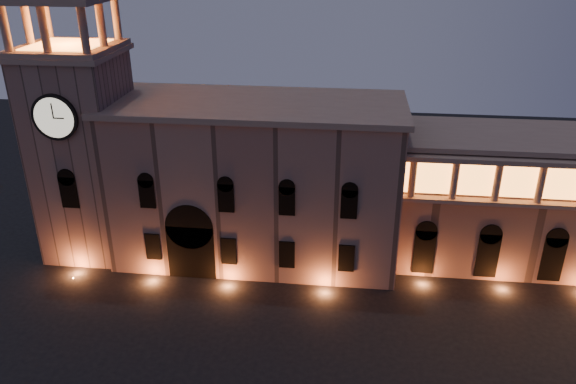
# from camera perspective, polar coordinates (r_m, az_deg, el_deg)

# --- Properties ---
(government_building) EXTENTS (30.80, 12.80, 17.60)m
(government_building) POSITION_cam_1_polar(r_m,az_deg,el_deg) (60.47, -3.29, 1.07)
(government_building) COLOR #8D6A5C
(government_building) RESTS_ON ground
(clock_tower) EXTENTS (9.80, 9.80, 32.40)m
(clock_tower) POSITION_cam_1_polar(r_m,az_deg,el_deg) (63.95, -20.07, 4.49)
(clock_tower) COLOR #8D6A5C
(clock_tower) RESTS_ON ground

